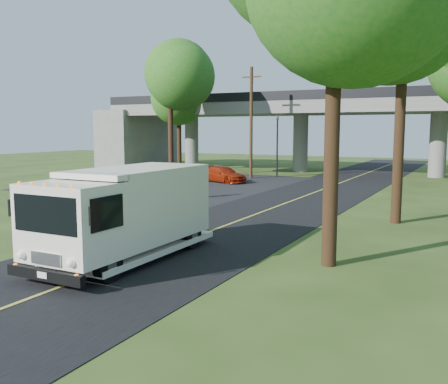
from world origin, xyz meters
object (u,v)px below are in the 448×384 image
Objects in this scene: traffic_signal at (277,139)px; tree_left_far at (180,93)px; utility_pole at (251,122)px; silver_sedan at (83,224)px; step_van at (126,211)px; pedestrian at (195,184)px; red_sedan at (223,174)px; tree_left_lot at (171,82)px.

traffic_signal is 0.53× the size of tree_left_far.
utility_pole reaches higher than silver_sedan.
pedestrian is at bearing 111.75° from step_van.
tree_left_far is at bearing 119.40° from step_van.
step_van reaches higher than red_sedan.
tree_left_lot is (-6.29, -2.16, 3.31)m from utility_pole.
tree_left_far is at bearing 116.57° from tree_left_lot.
silver_sedan is 2.33× the size of pedestrian.
utility_pole is 7.43m from tree_left_lot.
traffic_signal is at bearing 101.70° from step_van.
utility_pole is at bearing -54.86° from pedestrian.
tree_left_far is (-9.29, 3.84, 2.86)m from utility_pole.
step_van reaches higher than silver_sedan.
utility_pole is 24.70m from silver_sedan.
red_sedan is at bearing 109.81° from step_van.
red_sedan is 8.94m from pedestrian.
traffic_signal is at bearing 28.11° from tree_left_lot.
tree_left_far is 31.71m from silver_sedan.
pedestrian reaches higher than silver_sedan.
pedestrian is at bearing 101.87° from silver_sedan.
red_sedan is (8.71, -7.59, -6.85)m from tree_left_far.
tree_left_far is (-10.79, 1.84, 4.25)m from traffic_signal.
utility_pole reaches higher than red_sedan.
traffic_signal is 26.27m from silver_sedan.
traffic_signal is at bearing -62.10° from pedestrian.
tree_left_lot is at bearing -24.84° from pedestrian.
utility_pole is at bearing 105.80° from step_van.
step_van is 22.93m from red_sedan.
traffic_signal is 10.01m from tree_left_lot.
tree_left_lot is 25.33m from silver_sedan.
traffic_signal is at bearing 97.00° from silver_sedan.
traffic_signal reaches higher than step_van.
step_van is (13.55, -23.12, -6.37)m from tree_left_lot.
silver_sedan is at bearing -79.84° from utility_pole.
tree_left_lot reaches higher than step_van.
red_sedan is at bearing -98.89° from utility_pole.
traffic_signal is 14.51m from pedestrian.
traffic_signal is at bearing 0.71° from red_sedan.
utility_pole is 5.23× the size of pedestrian.
traffic_signal is 1.26× the size of red_sedan.
red_sedan is (-7.85, 21.52, -0.94)m from step_van.
step_van is (5.76, -27.28, -1.66)m from traffic_signal.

